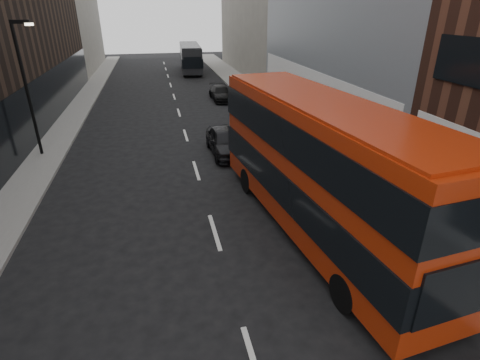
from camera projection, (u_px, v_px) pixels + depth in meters
sidewalk_right at (272, 110)px, 30.61m from camera, size 3.00×80.00×0.15m
sidewalk_left at (70, 121)px, 27.51m from camera, size 2.00×80.00×0.15m
building_left_mid at (16, 17)px, 28.33m from camera, size 5.00×24.00×14.00m
building_left_far at (70, 17)px, 48.01m from camera, size 5.00×20.00×13.00m
street_lamp at (27, 81)px, 19.55m from camera, size 1.06×0.22×7.00m
red_bus at (320, 163)px, 13.07m from camera, size 4.22×12.49×4.96m
grey_bus at (190, 57)px, 48.23m from camera, size 3.02×10.61×3.39m
car_a at (226, 141)px, 21.33m from camera, size 1.92×4.51×1.52m
car_b at (245, 120)px, 25.76m from camera, size 1.66×4.07×1.31m
car_c at (221, 93)px, 33.77m from camera, size 1.86×4.35×1.25m
pedestrian at (479, 286)px, 9.89m from camera, size 0.68×0.51×1.69m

